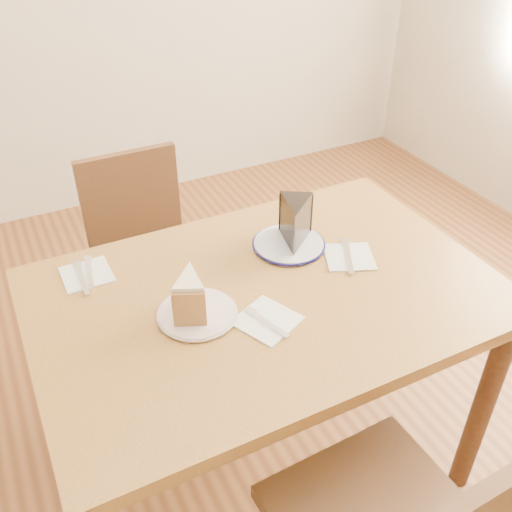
# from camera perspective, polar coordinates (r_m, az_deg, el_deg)

# --- Properties ---
(ground) EXTENTS (4.00, 4.00, 0.00)m
(ground) POSITION_cam_1_polar(r_m,az_deg,el_deg) (2.05, 0.85, -19.95)
(ground) COLOR #4A2813
(ground) RESTS_ON ground
(table) EXTENTS (1.20, 0.80, 0.75)m
(table) POSITION_cam_1_polar(r_m,az_deg,el_deg) (1.55, 1.05, -6.23)
(table) COLOR brown
(table) RESTS_ON ground
(chair_far) EXTENTS (0.42, 0.42, 0.84)m
(chair_far) POSITION_cam_1_polar(r_m,az_deg,el_deg) (2.10, -10.70, -0.51)
(chair_far) COLOR #321C0F
(chair_far) RESTS_ON ground
(plate_cream) EXTENTS (0.19, 0.19, 0.01)m
(plate_cream) POSITION_cam_1_polar(r_m,az_deg,el_deg) (1.42, -5.88, -5.77)
(plate_cream) COLOR silver
(plate_cream) RESTS_ON table
(plate_navy) EXTENTS (0.20, 0.20, 0.01)m
(plate_navy) POSITION_cam_1_polar(r_m,az_deg,el_deg) (1.65, 3.28, 1.18)
(plate_navy) COLOR silver
(plate_navy) RESTS_ON table
(carrot_cake) EXTENTS (0.11, 0.13, 0.09)m
(carrot_cake) POSITION_cam_1_polar(r_m,az_deg,el_deg) (1.39, -6.57, -3.80)
(carrot_cake) COLOR beige
(carrot_cake) RESTS_ON plate_cream
(chocolate_cake) EXTENTS (0.15, 0.16, 0.12)m
(chocolate_cake) POSITION_cam_1_polar(r_m,az_deg,el_deg) (1.62, 3.93, 3.09)
(chocolate_cake) COLOR black
(chocolate_cake) RESTS_ON plate_navy
(napkin_cream) EXTENTS (0.18, 0.18, 0.00)m
(napkin_cream) POSITION_cam_1_polar(r_m,az_deg,el_deg) (1.40, 1.10, -6.44)
(napkin_cream) COLOR white
(napkin_cream) RESTS_ON table
(napkin_navy) EXTENTS (0.17, 0.17, 0.00)m
(napkin_navy) POSITION_cam_1_polar(r_m,az_deg,el_deg) (1.63, 9.30, -0.07)
(napkin_navy) COLOR white
(napkin_navy) RESTS_ON table
(napkin_spare) EXTENTS (0.13, 0.13, 0.00)m
(napkin_spare) POSITION_cam_1_polar(r_m,az_deg,el_deg) (1.61, -16.58, -1.77)
(napkin_spare) COLOR white
(napkin_spare) RESTS_ON table
(fork_cream) EXTENTS (0.05, 0.14, 0.00)m
(fork_cream) POSITION_cam_1_polar(r_m,az_deg,el_deg) (1.38, 1.11, -6.70)
(fork_cream) COLOR silver
(fork_cream) RESTS_ON napkin_cream
(knife_navy) EXTENTS (0.09, 0.16, 0.00)m
(knife_navy) POSITION_cam_1_polar(r_m,az_deg,el_deg) (1.62, 9.21, 0.00)
(knife_navy) COLOR silver
(knife_navy) RESTS_ON napkin_navy
(fork_spare) EXTENTS (0.04, 0.14, 0.00)m
(fork_spare) POSITION_cam_1_polar(r_m,az_deg,el_deg) (1.61, -16.33, -1.42)
(fork_spare) COLOR silver
(fork_spare) RESTS_ON napkin_spare
(knife_spare) EXTENTS (0.02, 0.16, 0.00)m
(knife_spare) POSITION_cam_1_polar(r_m,az_deg,el_deg) (1.59, -17.03, -2.08)
(knife_spare) COLOR silver
(knife_spare) RESTS_ON napkin_spare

